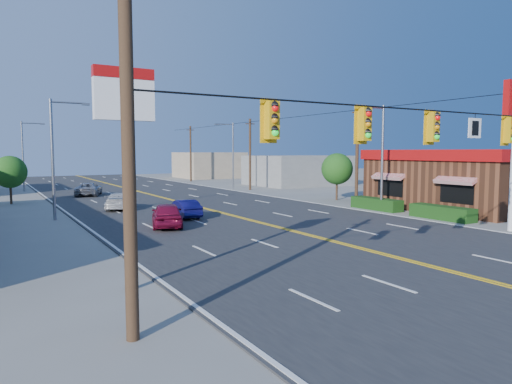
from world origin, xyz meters
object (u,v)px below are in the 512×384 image
signal_span (452,143)px  car_white (120,201)px  kfc (478,178)px  car_magenta (167,215)px  car_blue (184,209)px  car_silver (89,190)px  pizza_hut_sign (125,132)px

signal_span → car_white: (-5.79, 25.20, -4.23)m
kfc → car_magenta: kfc is taller
car_magenta → signal_span: bearing=127.4°
signal_span → kfc: size_ratio=1.49×
signal_span → car_magenta: 16.75m
car_blue → car_silver: size_ratio=0.79×
kfc → car_blue: size_ratio=4.35×
pizza_hut_sign → car_magenta: size_ratio=1.58×
kfc → car_blue: kfc is taller
car_blue → car_white: 7.35m
car_white → car_silver: 12.86m
pizza_hut_sign → car_white: 22.26m
signal_span → car_blue: bearing=99.8°
car_blue → car_silver: 19.87m
pizza_hut_sign → kfc: bearing=14.5°
car_silver → signal_span: bearing=117.9°
kfc → car_silver: size_ratio=3.42×
car_magenta → pizza_hut_sign: bearing=82.0°
car_magenta → car_silver: 22.78m
car_blue → car_white: car_white is taller
signal_span → car_magenta: signal_span is taller
pizza_hut_sign → signal_span: bearing=-20.2°
car_white → car_blue: bearing=132.6°
car_white → kfc: bearing=174.5°
car_silver → car_magenta: bearing=109.9°
signal_span → car_blue: 19.09m
car_blue → car_silver: bearing=-80.5°
kfc → pizza_hut_sign: bearing=-165.5°
kfc → car_magenta: bearing=172.7°
pizza_hut_sign → car_white: pizza_hut_sign is taller
pizza_hut_sign → car_white: bearing=76.5°
car_blue → signal_span: bearing=102.1°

